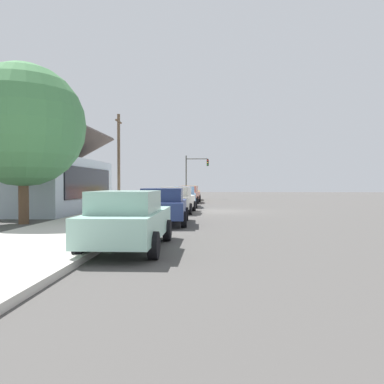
% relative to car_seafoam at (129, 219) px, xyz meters
% --- Properties ---
extents(ground_plane, '(120.00, 120.00, 0.00)m').
position_rel_car_seafoam_xyz_m(ground_plane, '(14.82, -2.88, -0.82)').
color(ground_plane, '#4C4947').
extents(sidewalk_curb, '(60.00, 4.20, 0.16)m').
position_rel_car_seafoam_xyz_m(sidewalk_curb, '(14.82, 2.72, -0.74)').
color(sidewalk_curb, beige).
rests_on(sidewalk_curb, ground).
extents(car_seafoam, '(4.72, 1.98, 1.59)m').
position_rel_car_seafoam_xyz_m(car_seafoam, '(0.00, 0.00, 0.00)').
color(car_seafoam, '#9ED1BC').
rests_on(car_seafoam, ground).
extents(car_navy, '(4.51, 2.22, 1.59)m').
position_rel_car_seafoam_xyz_m(car_navy, '(6.51, -0.15, 0.00)').
color(car_navy, navy).
rests_on(car_navy, ground).
extents(car_ivory, '(4.56, 2.17, 1.59)m').
position_rel_car_seafoam_xyz_m(car_ivory, '(13.22, -0.17, -0.00)').
color(car_ivory, silver).
rests_on(car_ivory, ground).
extents(car_skyblue, '(4.79, 2.11, 1.59)m').
position_rel_car_seafoam_xyz_m(car_skyblue, '(19.31, -0.20, -0.00)').
color(car_skyblue, '#8CB7E0').
rests_on(car_skyblue, ground).
extents(car_coral, '(4.89, 2.17, 1.59)m').
position_rel_car_seafoam_xyz_m(car_coral, '(25.72, -0.17, 0.00)').
color(car_coral, '#EA8C75').
rests_on(car_coral, ground).
extents(car_mustard, '(4.72, 2.12, 1.59)m').
position_rel_car_seafoam_xyz_m(car_mustard, '(32.00, -0.00, 0.00)').
color(car_mustard, gold).
rests_on(car_mustard, ground).
extents(storefront_building, '(11.49, 7.49, 5.40)m').
position_rel_car_seafoam_xyz_m(storefront_building, '(13.93, 9.10, 1.01)').
color(storefront_building, '#ADBCC6').
rests_on(storefront_building, ground).
extents(shade_tree, '(5.41, 5.41, 7.08)m').
position_rel_car_seafoam_xyz_m(shade_tree, '(6.33, 6.06, 3.54)').
color(shade_tree, brown).
rests_on(shade_tree, ground).
extents(traffic_light_main, '(0.37, 2.79, 5.20)m').
position_rel_car_seafoam_xyz_m(traffic_light_main, '(35.83, -0.34, 2.68)').
color(traffic_light_main, '#383833').
rests_on(traffic_light_main, ground).
extents(utility_pole_wooden, '(1.80, 0.24, 7.50)m').
position_rel_car_seafoam_xyz_m(utility_pole_wooden, '(20.91, 5.32, 3.11)').
color(utility_pole_wooden, brown).
rests_on(utility_pole_wooden, ground).
extents(fire_hydrant_red, '(0.22, 0.22, 0.71)m').
position_rel_car_seafoam_xyz_m(fire_hydrant_red, '(21.72, 1.32, -0.32)').
color(fire_hydrant_red, red).
rests_on(fire_hydrant_red, sidewalk_curb).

